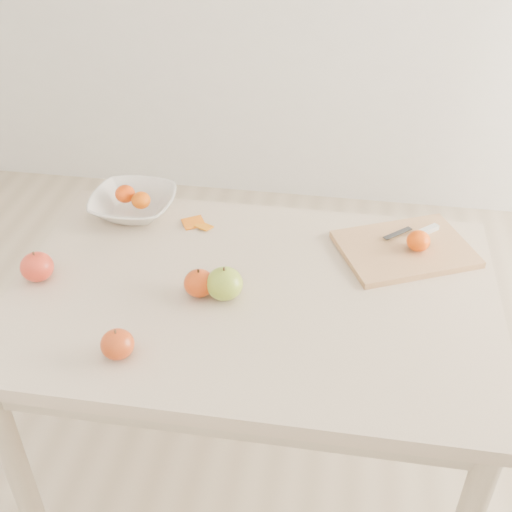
# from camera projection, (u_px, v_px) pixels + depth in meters

# --- Properties ---
(ground) EXTENTS (3.50, 3.50, 0.00)m
(ground) POSITION_uv_depth(u_px,v_px,m) (254.00, 475.00, 2.02)
(ground) COLOR #C6B293
(ground) RESTS_ON ground
(table) EXTENTS (1.20, 0.80, 0.75)m
(table) POSITION_uv_depth(u_px,v_px,m) (253.00, 321.00, 1.64)
(table) COLOR beige
(table) RESTS_ON ground
(cutting_board) EXTENTS (0.41, 0.36, 0.02)m
(cutting_board) POSITION_uv_depth(u_px,v_px,m) (405.00, 249.00, 1.71)
(cutting_board) COLOR tan
(cutting_board) RESTS_ON table
(board_tangerine) EXTENTS (0.06, 0.06, 0.05)m
(board_tangerine) POSITION_uv_depth(u_px,v_px,m) (418.00, 241.00, 1.68)
(board_tangerine) COLOR #CB3D07
(board_tangerine) RESTS_ON cutting_board
(fruit_bowl) EXTENTS (0.24, 0.24, 0.06)m
(fruit_bowl) POSITION_uv_depth(u_px,v_px,m) (133.00, 204.00, 1.85)
(fruit_bowl) COLOR silver
(fruit_bowl) RESTS_ON table
(bowl_tangerine_near) EXTENTS (0.06, 0.06, 0.05)m
(bowl_tangerine_near) POSITION_uv_depth(u_px,v_px,m) (125.00, 194.00, 1.85)
(bowl_tangerine_near) COLOR #E74508
(bowl_tangerine_near) RESTS_ON fruit_bowl
(bowl_tangerine_far) EXTENTS (0.05, 0.05, 0.05)m
(bowl_tangerine_far) POSITION_uv_depth(u_px,v_px,m) (141.00, 200.00, 1.82)
(bowl_tangerine_far) COLOR #C86107
(bowl_tangerine_far) RESTS_ON fruit_bowl
(orange_peel_a) EXTENTS (0.07, 0.07, 0.01)m
(orange_peel_a) POSITION_uv_depth(u_px,v_px,m) (193.00, 224.00, 1.82)
(orange_peel_a) COLOR orange
(orange_peel_a) RESTS_ON table
(orange_peel_b) EXTENTS (0.06, 0.05, 0.01)m
(orange_peel_b) POSITION_uv_depth(u_px,v_px,m) (204.00, 227.00, 1.81)
(orange_peel_b) COLOR orange
(orange_peel_b) RESTS_ON table
(paring_knife) EXTENTS (0.15, 0.10, 0.01)m
(paring_knife) POSITION_uv_depth(u_px,v_px,m) (422.00, 231.00, 1.75)
(paring_knife) COLOR silver
(paring_knife) RESTS_ON cutting_board
(apple_green) EXTENTS (0.09, 0.09, 0.08)m
(apple_green) POSITION_uv_depth(u_px,v_px,m) (225.00, 284.00, 1.54)
(apple_green) COLOR olive
(apple_green) RESTS_ON table
(apple_red_e) EXTENTS (0.08, 0.08, 0.07)m
(apple_red_e) POSITION_uv_depth(u_px,v_px,m) (199.00, 283.00, 1.55)
(apple_red_e) COLOR #A01608
(apple_red_e) RESTS_ON table
(apple_red_d) EXTENTS (0.08, 0.08, 0.07)m
(apple_red_d) POSITION_uv_depth(u_px,v_px,m) (37.00, 267.00, 1.60)
(apple_red_d) COLOR #A61420
(apple_red_d) RESTS_ON table
(apple_red_c) EXTENTS (0.07, 0.07, 0.07)m
(apple_red_c) POSITION_uv_depth(u_px,v_px,m) (117.00, 344.00, 1.38)
(apple_red_c) COLOR maroon
(apple_red_c) RESTS_ON table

